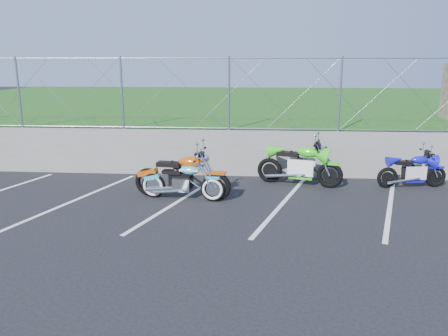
# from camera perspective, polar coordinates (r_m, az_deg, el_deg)

# --- Properties ---
(ground) EXTENTS (90.00, 90.00, 0.00)m
(ground) POSITION_cam_1_polar(r_m,az_deg,el_deg) (9.32, -6.99, -6.23)
(ground) COLOR black
(ground) RESTS_ON ground
(retaining_wall) EXTENTS (30.00, 0.22, 1.30)m
(retaining_wall) POSITION_cam_1_polar(r_m,az_deg,el_deg) (12.47, -3.95, 2.09)
(retaining_wall) COLOR slate
(retaining_wall) RESTS_ON ground
(grass_field) EXTENTS (30.00, 20.00, 1.30)m
(grass_field) POSITION_cam_1_polar(r_m,az_deg,el_deg) (22.29, -0.23, 7.32)
(grass_field) COLOR #194612
(grass_field) RESTS_ON ground
(chain_link_fence) EXTENTS (28.00, 0.03, 2.00)m
(chain_link_fence) POSITION_cam_1_polar(r_m,az_deg,el_deg) (12.24, -4.08, 9.67)
(chain_link_fence) COLOR gray
(chain_link_fence) RESTS_ON retaining_wall
(parking_lines) EXTENTS (18.29, 4.31, 0.01)m
(parking_lines) POSITION_cam_1_polar(r_m,az_deg,el_deg) (10.11, 0.83, -4.49)
(parking_lines) COLOR silver
(parking_lines) RESTS_ON ground
(cruiser_turquoise) EXTENTS (2.04, 0.64, 1.02)m
(cruiser_turquoise) POSITION_cam_1_polar(r_m,az_deg,el_deg) (10.25, -5.29, -1.93)
(cruiser_turquoise) COLOR black
(cruiser_turquoise) RESTS_ON ground
(naked_orange) EXTENTS (2.36, 0.80, 1.18)m
(naked_orange) POSITION_cam_1_polar(r_m,az_deg,el_deg) (10.31, -5.36, -1.27)
(naked_orange) COLOR black
(naked_orange) RESTS_ON ground
(sportbike_green) EXTENTS (2.20, 0.86, 1.17)m
(sportbike_green) POSITION_cam_1_polar(r_m,az_deg,el_deg) (11.54, 9.96, 0.20)
(sportbike_green) COLOR black
(sportbike_green) RESTS_ON ground
(sportbike_blue) EXTENTS (1.82, 0.65, 0.94)m
(sportbike_blue) POSITION_cam_1_polar(r_m,az_deg,el_deg) (12.20, 23.45, -0.48)
(sportbike_blue) COLOR black
(sportbike_blue) RESTS_ON ground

